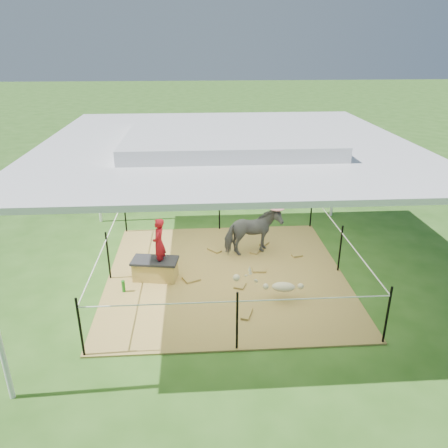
{
  "coord_description": "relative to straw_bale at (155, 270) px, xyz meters",
  "views": [
    {
      "loc": [
        -0.55,
        -7.53,
        4.29
      ],
      "look_at": [
        0.0,
        0.6,
        0.85
      ],
      "focal_mm": 35.0,
      "sensor_mm": 36.0,
      "label": 1
    }
  ],
  "objects": [
    {
      "name": "green_bottle",
      "position": [
        -0.55,
        -0.45,
        -0.07
      ],
      "size": [
        0.07,
        0.07,
        0.23
      ],
      "primitive_type": "cylinder",
      "rotation": [
        0.0,
        0.0,
        -0.16
      ],
      "color": "#1A781B",
      "rests_on": "hay_patch"
    },
    {
      "name": "rope_fence",
      "position": [
        1.37,
        0.07,
        0.43
      ],
      "size": [
        4.54,
        4.54,
        1.0
      ],
      "color": "black",
      "rests_on": "ground"
    },
    {
      "name": "ground",
      "position": [
        1.37,
        0.07,
        -0.21
      ],
      "size": [
        90.0,
        90.0,
        0.0
      ],
      "primitive_type": "plane",
      "color": "#2D5919",
      "rests_on": "ground"
    },
    {
      "name": "straw_bale",
      "position": [
        0.0,
        0.0,
        0.0
      ],
      "size": [
        0.87,
        0.53,
        0.36
      ],
      "primitive_type": "cube",
      "rotation": [
        0.0,
        0.0,
        -0.16
      ],
      "color": "#A9903D",
      "rests_on": "hay_patch"
    },
    {
      "name": "hay_patch",
      "position": [
        1.37,
        0.07,
        -0.2
      ],
      "size": [
        4.6,
        4.6,
        0.03
      ],
      "primitive_type": "cube",
      "color": "brown",
      "rests_on": "ground"
    },
    {
      "name": "trash_barrel",
      "position": [
        4.95,
        6.26,
        0.23
      ],
      "size": [
        0.67,
        0.67,
        0.88
      ],
      "primitive_type": "cylinder",
      "rotation": [
        0.0,
        0.0,
        0.21
      ],
      "color": "#1659AC",
      "rests_on": "ground"
    },
    {
      "name": "distant_person",
      "position": [
        4.08,
        7.21,
        0.37
      ],
      "size": [
        0.6,
        0.48,
        1.17
      ],
      "primitive_type": "imported",
      "rotation": [
        0.0,
        0.0,
        3.07
      ],
      "color": "#3378C2",
      "rests_on": "ground"
    },
    {
      "name": "pink_hat",
      "position": [
        2.0,
        0.93,
        0.9
      ],
      "size": [
        0.31,
        0.31,
        0.15
      ],
      "primitive_type": "cylinder",
      "color": "pink",
      "rests_on": "pony"
    },
    {
      "name": "canopy_tent",
      "position": [
        1.37,
        0.07,
        2.48
      ],
      "size": [
        6.3,
        6.3,
        2.9
      ],
      "color": "silver",
      "rests_on": "ground"
    },
    {
      "name": "picnic_table_near",
      "position": [
        3.65,
        8.06,
        0.15
      ],
      "size": [
        1.79,
        1.32,
        0.73
      ],
      "primitive_type": "cube",
      "rotation": [
        0.0,
        0.0,
        0.03
      ],
      "color": "brown",
      "rests_on": "ground"
    },
    {
      "name": "woman",
      "position": [
        0.1,
        0.0,
        0.67
      ],
      "size": [
        0.29,
        0.39,
        0.98
      ],
      "primitive_type": "imported",
      "rotation": [
        0.0,
        0.0,
        -1.73
      ],
      "color": "#A20F1A",
      "rests_on": "straw_bale"
    },
    {
      "name": "dark_cloth",
      "position": [
        0.0,
        0.0,
        0.2
      ],
      "size": [
        0.93,
        0.59,
        0.05
      ],
      "primitive_type": "cube",
      "rotation": [
        0.0,
        0.0,
        -0.16
      ],
      "color": "black",
      "rests_on": "straw_bale"
    },
    {
      "name": "foal",
      "position": [
        2.31,
        -0.9,
        0.1
      ],
      "size": [
        1.07,
        0.68,
        0.56
      ],
      "primitive_type": null,
      "rotation": [
        0.0,
        0.0,
        -0.13
      ],
      "color": "#C2B48E",
      "rests_on": "hay_patch"
    },
    {
      "name": "pony",
      "position": [
        2.0,
        0.93,
        0.32
      ],
      "size": [
        1.3,
        0.88,
        1.01
      ],
      "primitive_type": "imported",
      "rotation": [
        0.0,
        0.0,
        1.88
      ],
      "color": "#47464B",
      "rests_on": "hay_patch"
    },
    {
      "name": "picnic_table_far",
      "position": [
        7.15,
        9.07,
        0.13
      ],
      "size": [
        2.02,
        1.89,
        0.68
      ],
      "primitive_type": "cube",
      "rotation": [
        0.0,
        0.0,
        -0.58
      ],
      "color": "#51381B",
      "rests_on": "ground"
    }
  ]
}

